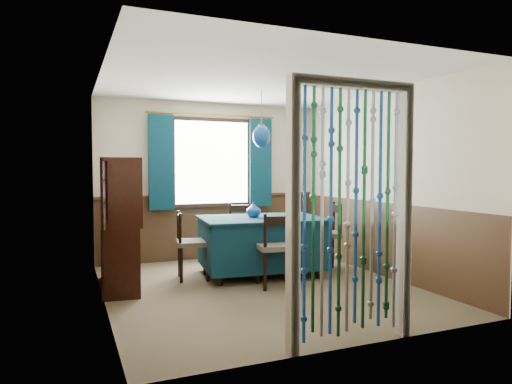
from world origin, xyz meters
name	(u,v)px	position (x,y,z in m)	size (l,w,h in m)	color
floor	(259,287)	(0.00, 0.00, 0.00)	(4.00, 4.00, 0.00)	brown
ceiling	(259,81)	(0.00, 0.00, 2.50)	(4.00, 4.00, 0.00)	silver
wall_back	(211,181)	(0.00, 2.00, 1.25)	(3.60, 3.60, 0.00)	beige
wall_front	(356,194)	(0.00, -2.00, 1.25)	(3.60, 3.60, 0.00)	beige
wall_left	(103,188)	(-1.80, 0.00, 1.25)	(4.00, 4.00, 0.00)	beige
wall_right	(381,184)	(1.80, 0.00, 1.25)	(4.00, 4.00, 0.00)	beige
wainscot_back	(212,227)	(0.00, 1.99, 0.50)	(3.60, 3.60, 0.00)	#442D1A
wainscot_front	(354,286)	(0.00, -1.99, 0.50)	(3.60, 3.60, 0.00)	#442D1A
wainscot_left	(106,258)	(-1.79, 0.00, 0.50)	(4.00, 4.00, 0.00)	#442D1A
wainscot_right	(379,238)	(1.79, 0.00, 0.50)	(4.00, 4.00, 0.00)	#442D1A
window	(212,163)	(0.00, 1.95, 1.55)	(1.32, 0.12, 1.42)	black
doorway	(352,218)	(0.00, -1.94, 1.05)	(1.16, 0.12, 2.18)	silver
dining_table	(261,242)	(0.29, 0.61, 0.46)	(1.75, 1.30, 0.79)	#0C2D3E
chair_near	(277,247)	(0.21, -0.05, 0.49)	(0.52, 0.50, 0.92)	black
chair_far	(244,232)	(0.31, 1.34, 0.49)	(0.54, 0.52, 0.92)	black
chair_left	(191,243)	(-0.66, 0.75, 0.47)	(0.49, 0.50, 0.89)	black
chair_right	(325,235)	(1.21, 0.48, 0.52)	(0.59, 0.60, 0.97)	black
sideboard	(120,242)	(-1.57, 0.67, 0.56)	(0.54, 1.24, 1.58)	black
pendant_lamp	(261,136)	(0.29, 0.61, 1.89)	(0.24, 0.24, 0.76)	olive
vase_table	(254,210)	(0.20, 0.67, 0.89)	(0.18, 0.18, 0.19)	navy
bowl_shelf	(126,198)	(-1.51, 0.45, 1.10)	(0.20, 0.20, 0.05)	beige
vase_sideboard	(122,214)	(-1.51, 0.91, 0.88)	(0.17, 0.17, 0.18)	beige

